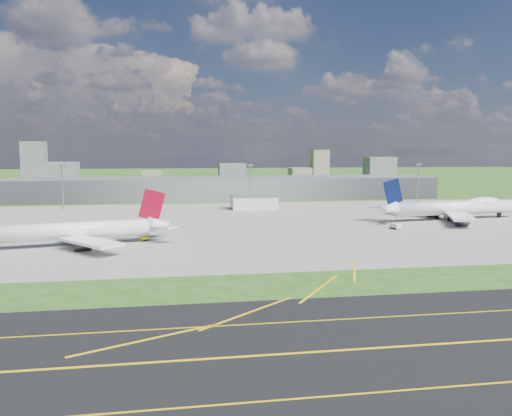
{
  "coord_description": "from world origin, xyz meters",
  "views": [
    {
      "loc": [
        -34.2,
        -187.41,
        33.25
      ],
      "look_at": [
        -0.45,
        25.81,
        9.0
      ],
      "focal_mm": 35.0,
      "sensor_mm": 36.0,
      "label": 1
    }
  ],
  "objects": [
    {
      "name": "ops_building",
      "position": [
        10.0,
        100.0,
        4.0
      ],
      "size": [
        26.0,
        16.0,
        8.0
      ],
      "primitive_type": "cube",
      "color": "silver",
      "rests_on": "ground"
    },
    {
      "name": "apron",
      "position": [
        10.0,
        40.0,
        0.04
      ],
      "size": [
        360.0,
        190.0,
        0.08
      ],
      "primitive_type": "cube",
      "color": "gray",
      "rests_on": "ground"
    },
    {
      "name": "bldg_e",
      "position": [
        180.0,
        320.0,
        14.0
      ],
      "size": [
        30.0,
        22.0,
        28.0
      ],
      "primitive_type": "cube",
      "color": "slate",
      "rests_on": "ground"
    },
    {
      "name": "bldg_c",
      "position": [
        20.0,
        310.0,
        11.0
      ],
      "size": [
        26.0,
        20.0,
        22.0
      ],
      "primitive_type": "cube",
      "color": "slate",
      "rests_on": "ground"
    },
    {
      "name": "mast_east",
      "position": [
        120.0,
        115.0,
        17.71
      ],
      "size": [
        3.5,
        2.0,
        25.9
      ],
      "color": "gray",
      "rests_on": "ground"
    },
    {
      "name": "mast_west",
      "position": [
        -100.0,
        115.0,
        17.71
      ],
      "size": [
        3.5,
        2.0,
        25.9
      ],
      "color": "gray",
      "rests_on": "ground"
    },
    {
      "name": "bldg_w",
      "position": [
        -140.0,
        300.0,
        12.0
      ],
      "size": [
        28.0,
        22.0,
        24.0
      ],
      "primitive_type": "cube",
      "color": "slate",
      "rests_on": "ground"
    },
    {
      "name": "tree_e",
      "position": [
        70.0,
        275.0,
        5.51
      ],
      "size": [
        7.65,
        7.65,
        9.35
      ],
      "color": "#382314",
      "rests_on": "ground"
    },
    {
      "name": "van_white_near",
      "position": [
        58.5,
        13.7,
        1.28
      ],
      "size": [
        3.48,
        5.36,
        2.53
      ],
      "rotation": [
        0.0,
        0.0,
        1.86
      ],
      "color": "white",
      "rests_on": "ground"
    },
    {
      "name": "bldg_cw",
      "position": [
        -60.0,
        340.0,
        7.0
      ],
      "size": [
        20.0,
        18.0,
        14.0
      ],
      "primitive_type": "cube",
      "color": "gray",
      "rests_on": "ground"
    },
    {
      "name": "airliner_red_twin",
      "position": [
        -71.41,
        -4.97,
        5.29
      ],
      "size": [
        72.09,
        55.5,
        19.87
      ],
      "rotation": [
        0.0,
        0.0,
        3.33
      ],
      "color": "white",
      "rests_on": "ground"
    },
    {
      "name": "tug_yellow",
      "position": [
        -46.81,
        1.31,
        0.87
      ],
      "size": [
        3.69,
        3.44,
        1.64
      ],
      "rotation": [
        0.0,
        0.0,
        0.66
      ],
      "color": "yellow",
      "rests_on": "ground"
    },
    {
      "name": "tree_far_e",
      "position": [
        160.0,
        285.0,
        4.53
      ],
      "size": [
        6.3,
        6.3,
        7.7
      ],
      "color": "#382314",
      "rests_on": "ground"
    },
    {
      "name": "ground",
      "position": [
        0.0,
        150.0,
        0.0
      ],
      "size": [
        1400.0,
        1400.0,
        0.0
      ],
      "primitive_type": "plane",
      "color": "#294C17",
      "rests_on": "ground"
    },
    {
      "name": "taxiway",
      "position": [
        0.0,
        -110.0,
        0.03
      ],
      "size": [
        1400.0,
        60.0,
        0.06
      ],
      "primitive_type": "cube",
      "color": "black",
      "rests_on": "ground"
    },
    {
      "name": "terminal",
      "position": [
        0.0,
        165.0,
        7.5
      ],
      "size": [
        300.0,
        42.0,
        15.0
      ],
      "primitive_type": "cube",
      "color": "slate",
      "rests_on": "ground"
    },
    {
      "name": "van_white_far",
      "position": [
        98.88,
        40.6,
        1.1
      ],
      "size": [
        4.42,
        2.93,
        2.15
      ],
      "rotation": [
        0.0,
        0.0,
        0.28
      ],
      "color": "silver",
      "rests_on": "ground"
    },
    {
      "name": "airliner_blue_quad",
      "position": [
        100.82,
        38.32,
        5.84
      ],
      "size": [
        80.47,
        62.67,
        21.02
      ],
      "rotation": [
        0.0,
        0.0,
        0.13
      ],
      "color": "white",
      "rests_on": "ground"
    },
    {
      "name": "mast_center",
      "position": [
        10.0,
        115.0,
        17.71
      ],
      "size": [
        3.5,
        2.0,
        25.9
      ],
      "color": "gray",
      "rests_on": "ground"
    },
    {
      "name": "bldg_tall_w",
      "position": [
        -180.0,
        360.0,
        22.0
      ],
      "size": [
        22.0,
        20.0,
        44.0
      ],
      "primitive_type": "cube",
      "color": "slate",
      "rests_on": "ground"
    },
    {
      "name": "tree_w",
      "position": [
        -110.0,
        265.0,
        4.86
      ],
      "size": [
        6.75,
        6.75,
        8.25
      ],
      "color": "#382314",
      "rests_on": "ground"
    },
    {
      "name": "bldg_ce",
      "position": [
        100.0,
        350.0,
        8.0
      ],
      "size": [
        22.0,
        24.0,
        16.0
      ],
      "primitive_type": "cube",
      "color": "gray",
      "rests_on": "ground"
    },
    {
      "name": "tree_c",
      "position": [
        -20.0,
        280.0,
        5.84
      ],
      "size": [
        8.1,
        8.1,
        9.9
      ],
      "color": "#382314",
      "rests_on": "ground"
    },
    {
      "name": "bldg_tall_e",
      "position": [
        140.0,
        410.0,
        18.0
      ],
      "size": [
        20.0,
        18.0,
        36.0
      ],
      "primitive_type": "cube",
      "color": "gray",
      "rests_on": "ground"
    }
  ]
}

